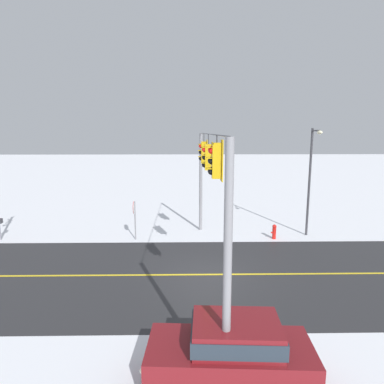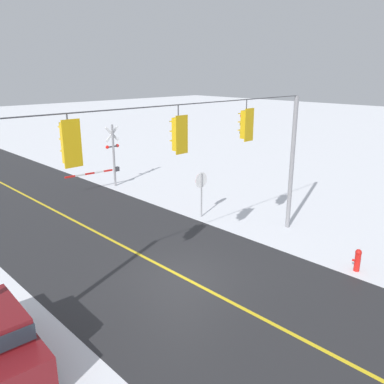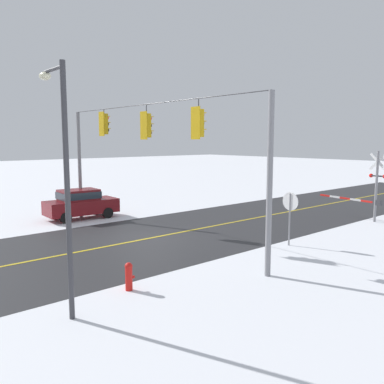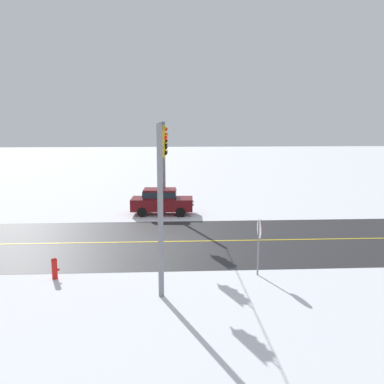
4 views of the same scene
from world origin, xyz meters
TOP-DOWN VIEW (x-y plane):
  - ground_plane at (0.00, 0.00)m, footprint 160.00×160.00m
  - road_asphalt at (0.00, 6.00)m, footprint 9.00×80.00m
  - lane_centre_line at (0.00, 6.00)m, footprint 0.14×72.00m
  - signal_span at (0.09, -0.01)m, footprint 14.20×0.47m
  - stop_sign at (-5.06, -3.95)m, footprint 0.80×0.09m
  - railroad_crossing at (-4.85, -11.94)m, footprint 3.96×0.31m
  - fire_hydrant at (-5.06, 4.29)m, footprint 0.24×0.31m

SIDE VIEW (x-z plane):
  - ground_plane at x=0.00m, z-range 0.00..0.00m
  - road_asphalt at x=0.00m, z-range 0.00..0.01m
  - lane_centre_line at x=0.00m, z-range 0.01..0.01m
  - fire_hydrant at x=-5.06m, z-range 0.03..0.91m
  - stop_sign at x=-5.06m, z-range 0.54..2.89m
  - railroad_crossing at x=-4.85m, z-range -0.01..3.99m
  - signal_span at x=0.09m, z-range 1.14..7.36m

